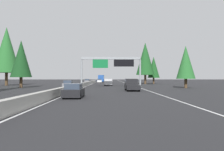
% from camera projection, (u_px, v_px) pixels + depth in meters
% --- Properties ---
extents(ground_plane, '(320.00, 320.00, 0.00)m').
position_uv_depth(ground_plane, '(89.00, 85.00, 62.71)').
color(ground_plane, '#262628').
extents(median_barrier, '(180.00, 0.56, 0.90)m').
position_uv_depth(median_barrier, '(93.00, 82.00, 82.70)').
color(median_barrier, '#ADAAA3').
rests_on(median_barrier, ground).
extents(shoulder_stripe_right, '(160.00, 0.16, 0.01)m').
position_uv_depth(shoulder_stripe_right, '(128.00, 84.00, 72.90)').
color(shoulder_stripe_right, silver).
rests_on(shoulder_stripe_right, ground).
extents(shoulder_stripe_median, '(160.00, 0.16, 0.01)m').
position_uv_depth(shoulder_stripe_median, '(92.00, 84.00, 72.71)').
color(shoulder_stripe_median, silver).
rests_on(shoulder_stripe_median, ground).
extents(sign_gantry_overhead, '(0.50, 12.68, 6.35)m').
position_uv_depth(sign_gantry_overhead, '(112.00, 63.00, 48.38)').
color(sign_gantry_overhead, gray).
rests_on(sign_gantry_overhead, ground).
extents(sedan_distant_a, '(4.40, 1.80, 1.47)m').
position_uv_depth(sedan_distant_a, '(74.00, 91.00, 23.87)').
color(sedan_distant_a, black).
rests_on(sedan_distant_a, ground).
extents(pickup_mid_left, '(5.60, 2.00, 1.86)m').
position_uv_depth(pickup_mid_left, '(132.00, 85.00, 36.44)').
color(pickup_mid_left, black).
rests_on(pickup_mid_left, ground).
extents(minivan_near_right, '(5.00, 1.95, 1.69)m').
position_uv_depth(minivan_near_right, '(108.00, 82.00, 58.45)').
color(minivan_near_right, silver).
rests_on(minivan_near_right, ground).
extents(sedan_far_right, '(4.40, 1.80, 1.47)m').
position_uv_depth(sedan_far_right, '(100.00, 81.00, 92.72)').
color(sedan_far_right, white).
rests_on(sedan_far_right, ground).
extents(bus_far_center, '(11.50, 2.55, 3.10)m').
position_uv_depth(bus_far_center, '(101.00, 78.00, 108.42)').
color(bus_far_center, '#1E4793').
rests_on(bus_far_center, ground).
extents(oncoming_near, '(4.40, 1.80, 1.47)m').
position_uv_depth(oncoming_near, '(68.00, 84.00, 46.78)').
color(oncoming_near, slate).
rests_on(oncoming_near, ground).
extents(oncoming_far, '(4.40, 1.80, 1.47)m').
position_uv_depth(oncoming_far, '(87.00, 81.00, 88.67)').
color(oncoming_far, slate).
rests_on(oncoming_far, ground).
extents(conifer_right_near, '(3.64, 3.64, 8.26)m').
position_uv_depth(conifer_right_near, '(186.00, 62.00, 44.96)').
color(conifer_right_near, '#4C3823').
rests_on(conifer_right_near, ground).
extents(conifer_right_mid, '(5.71, 5.71, 12.98)m').
position_uv_depth(conifer_right_mid, '(145.00, 59.00, 72.17)').
color(conifer_right_mid, '#4C3823').
rests_on(conifer_right_mid, ground).
extents(conifer_right_far, '(3.88, 3.88, 8.82)m').
position_uv_depth(conifer_right_far, '(154.00, 67.00, 75.41)').
color(conifer_right_far, '#4C3823').
rests_on(conifer_right_far, ground).
extents(conifer_left_near, '(4.24, 4.24, 9.63)m').
position_uv_depth(conifer_left_near, '(21.00, 59.00, 46.72)').
color(conifer_left_near, '#4C3823').
rests_on(conifer_left_near, ground).
extents(conifer_left_mid, '(6.59, 6.59, 14.99)m').
position_uv_depth(conifer_left_mid, '(7.00, 50.00, 59.18)').
color(conifer_left_mid, '#4C3823').
rests_on(conifer_left_mid, ground).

